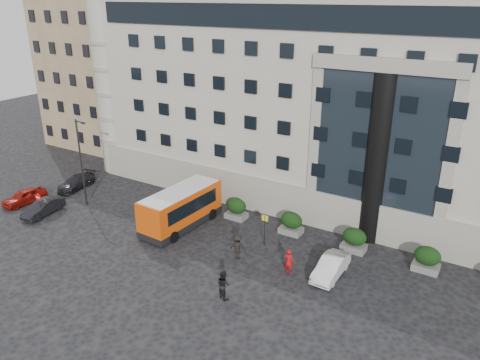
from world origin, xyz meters
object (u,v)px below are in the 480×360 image
(parked_car_a, at_px, (24,196))
(white_taxi, at_px, (331,267))
(parked_car_b, at_px, (43,208))
(pedestrian_c, at_px, (238,247))
(pedestrian_a, at_px, (289,262))
(hedge_b, at_px, (236,208))
(parked_car_c, at_px, (76,182))
(pedestrian_b, at_px, (223,285))
(hedge_e, at_px, (427,259))
(red_truck, at_px, (152,138))
(street_lamp, at_px, (81,159))
(hedge_c, at_px, (291,223))
(minibus, at_px, (181,207))
(parked_car_d, at_px, (135,156))
(hedge_a, at_px, (188,195))
(bus_stop_sign, at_px, (265,225))
(no_entry_sign, at_px, (39,201))
(hedge_d, at_px, (354,239))

(parked_car_a, relative_size, white_taxi, 0.97)
(parked_car_b, relative_size, pedestrian_c, 2.04)
(white_taxi, distance_m, pedestrian_a, 2.89)
(hedge_b, distance_m, parked_car_c, 17.27)
(parked_car_a, height_order, pedestrian_b, pedestrian_b)
(hedge_e, xyz_separation_m, red_truck, (-34.36, 10.60, 0.54))
(street_lamp, bearing_deg, pedestrian_c, -2.46)
(hedge_c, relative_size, pedestrian_b, 0.95)
(hedge_c, height_order, red_truck, red_truck)
(street_lamp, bearing_deg, hedge_c, 14.67)
(street_lamp, relative_size, pedestrian_c, 4.13)
(red_truck, height_order, pedestrian_b, red_truck)
(red_truck, relative_size, pedestrian_c, 2.91)
(parked_car_a, bearing_deg, red_truck, 97.59)
(minibus, distance_m, parked_car_d, 17.59)
(street_lamp, bearing_deg, hedge_b, 20.07)
(hedge_a, relative_size, hedge_e, 1.00)
(bus_stop_sign, bearing_deg, no_entry_sign, -161.92)
(hedge_a, distance_m, parked_car_d, 13.90)
(pedestrian_b, bearing_deg, no_entry_sign, 16.34)
(hedge_d, relative_size, parked_car_a, 0.46)
(pedestrian_c, bearing_deg, minibus, -25.80)
(hedge_a, distance_m, parked_car_b, 12.58)
(hedge_d, relative_size, minibus, 0.24)
(parked_car_d, bearing_deg, hedge_c, -13.48)
(hedge_a, xyz_separation_m, street_lamp, (-7.94, -4.80, 3.44))
(parked_car_a, height_order, pedestrian_a, pedestrian_a)
(hedge_a, bearing_deg, hedge_d, 0.00)
(parked_car_c, bearing_deg, red_truck, 89.45)
(hedge_b, distance_m, hedge_c, 5.20)
(pedestrian_c, bearing_deg, parked_car_c, -17.76)
(parked_car_d, bearing_deg, pedestrian_c, -27.20)
(hedge_b, bearing_deg, parked_car_a, -157.30)
(hedge_d, height_order, pedestrian_c, pedestrian_c)
(no_entry_sign, distance_m, parked_car_d, 15.53)
(hedge_d, relative_size, parked_car_b, 0.47)
(hedge_e, bearing_deg, parked_car_b, -164.81)
(bus_stop_sign, bearing_deg, minibus, -173.81)
(hedge_c, relative_size, red_truck, 0.33)
(parked_car_a, distance_m, parked_car_d, 13.91)
(hedge_a, bearing_deg, parked_car_b, -139.14)
(hedge_b, xyz_separation_m, white_taxi, (10.18, -4.10, -0.25))
(hedge_e, relative_size, no_entry_sign, 0.79)
(parked_car_c, xyz_separation_m, pedestrian_c, (20.65, -2.90, 0.34))
(no_entry_sign, relative_size, parked_car_c, 0.54)
(street_lamp, height_order, pedestrian_a, street_lamp)
(hedge_c, height_order, pedestrian_c, pedestrian_c)
(hedge_d, bearing_deg, parked_car_a, -165.09)
(minibus, relative_size, red_truck, 1.38)
(parked_car_a, height_order, parked_car_b, parked_car_a)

